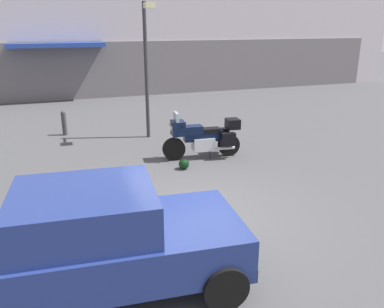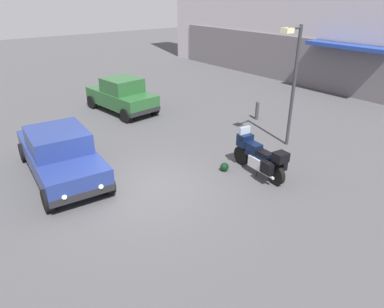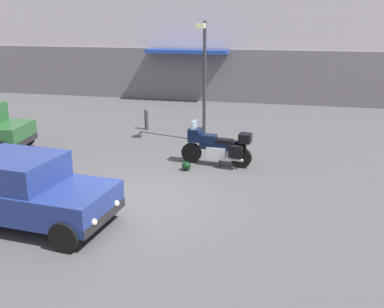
% 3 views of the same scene
% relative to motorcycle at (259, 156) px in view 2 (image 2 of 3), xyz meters
% --- Properties ---
extents(ground_plane, '(80.00, 80.00, 0.00)m').
position_rel_motorcycle_xyz_m(ground_plane, '(-1.41, -3.26, -0.62)').
color(ground_plane, '#424244').
extents(motorcycle, '(2.26, 0.84, 1.36)m').
position_rel_motorcycle_xyz_m(motorcycle, '(0.00, 0.00, 0.00)').
color(motorcycle, black).
rests_on(motorcycle, ground).
extents(helmet, '(0.28, 0.28, 0.28)m').
position_rel_motorcycle_xyz_m(helmet, '(-0.82, -0.71, -0.48)').
color(helmet, black).
rests_on(helmet, ground).
extents(car_hatchback_near, '(4.00, 2.17, 1.64)m').
position_rel_motorcycle_xyz_m(car_hatchback_near, '(-8.38, -0.42, 0.19)').
color(car_hatchback_near, '#235128').
rests_on(car_hatchback_near, ground).
extents(car_sedan_far, '(4.68, 2.26, 1.56)m').
position_rel_motorcycle_xyz_m(car_sedan_far, '(-3.70, -4.97, 0.16)').
color(car_sedan_far, navy).
rests_on(car_sedan_far, ground).
extents(streetlamp_curbside, '(0.28, 0.94, 4.32)m').
position_rel_motorcycle_xyz_m(streetlamp_curbside, '(-0.97, 2.50, 2.04)').
color(streetlamp_curbside, '#2D2D33').
rests_on(streetlamp_curbside, ground).
extents(bollard_curbside, '(0.16, 0.16, 0.85)m').
position_rel_motorcycle_xyz_m(bollard_curbside, '(-3.63, 3.86, -0.17)').
color(bollard_curbside, '#333338').
rests_on(bollard_curbside, ground).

